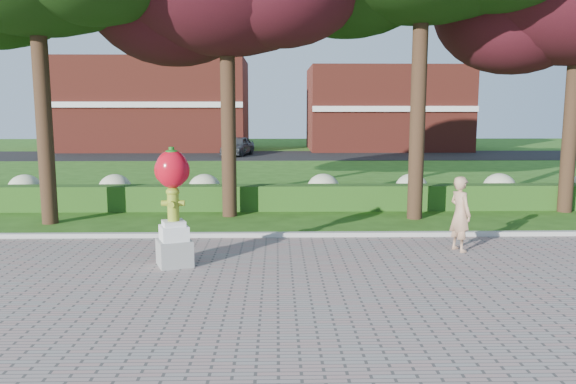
# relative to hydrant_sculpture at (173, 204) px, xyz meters

# --- Properties ---
(ground) EXTENTS (100.00, 100.00, 0.00)m
(ground) POSITION_rel_hydrant_sculpture_xyz_m (2.66, -0.46, -1.32)
(ground) COLOR #274F13
(ground) RESTS_ON ground
(walkway) EXTENTS (40.00, 14.00, 0.04)m
(walkway) POSITION_rel_hydrant_sculpture_xyz_m (2.66, -4.46, -1.30)
(walkway) COLOR gray
(walkway) RESTS_ON ground
(curb) EXTENTS (40.00, 0.18, 0.15)m
(curb) POSITION_rel_hydrant_sculpture_xyz_m (2.66, 2.54, -1.25)
(curb) COLOR #ADADA5
(curb) RESTS_ON ground
(lawn_hedge) EXTENTS (24.00, 0.70, 0.80)m
(lawn_hedge) POSITION_rel_hydrant_sculpture_xyz_m (2.66, 6.54, -0.92)
(lawn_hedge) COLOR #244C15
(lawn_hedge) RESTS_ON ground
(hydrangea_row) EXTENTS (20.10, 1.10, 0.99)m
(hydrangea_row) POSITION_rel_hydrant_sculpture_xyz_m (3.24, 7.54, -0.77)
(hydrangea_row) COLOR #A7AE85
(hydrangea_row) RESTS_ON ground
(street) EXTENTS (50.00, 8.00, 0.02)m
(street) POSITION_rel_hydrant_sculpture_xyz_m (2.66, 27.54, -1.31)
(street) COLOR black
(street) RESTS_ON ground
(building_left) EXTENTS (14.00, 8.00, 7.00)m
(building_left) POSITION_rel_hydrant_sculpture_xyz_m (-7.34, 33.54, 2.18)
(building_left) COLOR maroon
(building_left) RESTS_ON ground
(building_right) EXTENTS (12.00, 8.00, 6.40)m
(building_right) POSITION_rel_hydrant_sculpture_xyz_m (10.66, 33.54, 1.88)
(building_right) COLOR maroon
(building_right) RESTS_ON ground
(hydrant_sculpture) EXTENTS (0.85, 0.85, 2.43)m
(hydrant_sculpture) POSITION_rel_hydrant_sculpture_xyz_m (0.00, 0.00, 0.00)
(hydrant_sculpture) COLOR gray
(hydrant_sculpture) RESTS_ON walkway
(woman) EXTENTS (0.59, 0.72, 1.69)m
(woman) POSITION_rel_hydrant_sculpture_xyz_m (6.21, 1.09, -0.44)
(woman) COLOR tan
(woman) RESTS_ON walkway
(parked_car) EXTENTS (2.44, 4.13, 1.32)m
(parked_car) POSITION_rel_hydrant_sculpture_xyz_m (-0.61, 27.54, -0.65)
(parked_car) COLOR #3B3E43
(parked_car) RESTS_ON street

